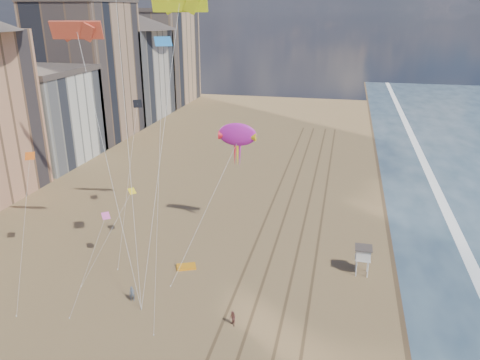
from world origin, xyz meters
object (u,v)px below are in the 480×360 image
grounded_kite (186,267)px  kite_flyer_a (132,294)px  kite_flyer_b (233,319)px  lifeguard_stand (363,254)px  show_kite (237,135)px

grounded_kite → kite_flyer_a: bearing=-137.1°
kite_flyer_a → kite_flyer_b: bearing=-33.3°
kite_flyer_a → kite_flyer_b: kite_flyer_a is taller
lifeguard_stand → kite_flyer_b: size_ratio=2.23×
lifeguard_stand → kite_flyer_b: (-11.42, -11.49, -1.75)m
kite_flyer_a → kite_flyer_b: size_ratio=1.06×
lifeguard_stand → show_kite: show_kite is taller
lifeguard_stand → kite_flyer_a: (-21.84, -9.94, -1.71)m
kite_flyer_a → grounded_kite: bearing=41.4°
grounded_kite → kite_flyer_b: kite_flyer_b is taller
grounded_kite → show_kite: (3.66, 9.17, 12.80)m
grounded_kite → kite_flyer_a: size_ratio=1.36×
show_kite → kite_flyer_a: bearing=-112.6°
lifeguard_stand → grounded_kite: lifeguard_stand is taller
grounded_kite → show_kite: size_ratio=0.11×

